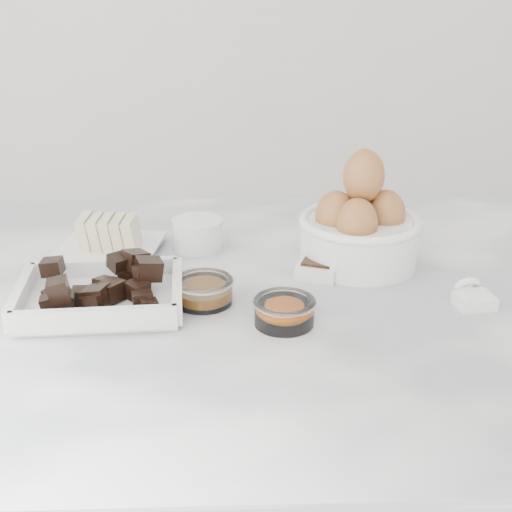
{
  "coord_description": "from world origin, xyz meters",
  "views": [
    {
      "loc": [
        -0.01,
        -0.86,
        1.35
      ],
      "look_at": [
        0.02,
        0.03,
        0.98
      ],
      "focal_mm": 50.0,
      "sensor_mm": 36.0,
      "label": 1
    }
  ],
  "objects_px": {
    "honey_bowl": "(204,290)",
    "salt_spoon": "(473,296)",
    "chocolate_dish": "(100,291)",
    "sugar_ramekin": "(198,233)",
    "egg_bowl": "(360,227)",
    "butter_plate": "(106,241)",
    "zest_bowl": "(284,310)",
    "vanilla_spoon": "(319,265)"
  },
  "relations": [
    {
      "from": "chocolate_dish",
      "to": "sugar_ramekin",
      "type": "bearing_deg",
      "value": 59.24
    },
    {
      "from": "butter_plate",
      "to": "honey_bowl",
      "type": "bearing_deg",
      "value": -47.36
    },
    {
      "from": "butter_plate",
      "to": "vanilla_spoon",
      "type": "relative_size",
      "value": 2.1
    },
    {
      "from": "chocolate_dish",
      "to": "butter_plate",
      "type": "bearing_deg",
      "value": 96.52
    },
    {
      "from": "salt_spoon",
      "to": "sugar_ramekin",
      "type": "bearing_deg",
      "value": 150.06
    },
    {
      "from": "butter_plate",
      "to": "salt_spoon",
      "type": "bearing_deg",
      "value": -20.31
    },
    {
      "from": "salt_spoon",
      "to": "vanilla_spoon",
      "type": "bearing_deg",
      "value": 151.44
    },
    {
      "from": "butter_plate",
      "to": "zest_bowl",
      "type": "height_order",
      "value": "butter_plate"
    },
    {
      "from": "butter_plate",
      "to": "vanilla_spoon",
      "type": "height_order",
      "value": "butter_plate"
    },
    {
      "from": "zest_bowl",
      "to": "vanilla_spoon",
      "type": "bearing_deg",
      "value": 67.69
    },
    {
      "from": "chocolate_dish",
      "to": "zest_bowl",
      "type": "relative_size",
      "value": 2.81
    },
    {
      "from": "sugar_ramekin",
      "to": "zest_bowl",
      "type": "bearing_deg",
      "value": -65.33
    },
    {
      "from": "vanilla_spoon",
      "to": "butter_plate",
      "type": "bearing_deg",
      "value": 165.14
    },
    {
      "from": "egg_bowl",
      "to": "honey_bowl",
      "type": "distance_m",
      "value": 0.26
    },
    {
      "from": "chocolate_dish",
      "to": "butter_plate",
      "type": "height_order",
      "value": "butter_plate"
    },
    {
      "from": "honey_bowl",
      "to": "vanilla_spoon",
      "type": "relative_size",
      "value": 0.98
    },
    {
      "from": "sugar_ramekin",
      "to": "salt_spoon",
      "type": "bearing_deg",
      "value": -29.94
    },
    {
      "from": "honey_bowl",
      "to": "egg_bowl",
      "type": "bearing_deg",
      "value": 28.95
    },
    {
      "from": "chocolate_dish",
      "to": "vanilla_spoon",
      "type": "height_order",
      "value": "chocolate_dish"
    },
    {
      "from": "honey_bowl",
      "to": "vanilla_spoon",
      "type": "bearing_deg",
      "value": 27.31
    },
    {
      "from": "egg_bowl",
      "to": "salt_spoon",
      "type": "height_order",
      "value": "egg_bowl"
    },
    {
      "from": "chocolate_dish",
      "to": "egg_bowl",
      "type": "bearing_deg",
      "value": 20.28
    },
    {
      "from": "sugar_ramekin",
      "to": "egg_bowl",
      "type": "xyz_separation_m",
      "value": [
        0.24,
        -0.07,
        0.03
      ]
    },
    {
      "from": "honey_bowl",
      "to": "salt_spoon",
      "type": "relative_size",
      "value": 1.27
    },
    {
      "from": "chocolate_dish",
      "to": "salt_spoon",
      "type": "bearing_deg",
      "value": -1.41
    },
    {
      "from": "sugar_ramekin",
      "to": "egg_bowl",
      "type": "relative_size",
      "value": 0.44
    },
    {
      "from": "butter_plate",
      "to": "zest_bowl",
      "type": "relative_size",
      "value": 2.17
    },
    {
      "from": "honey_bowl",
      "to": "salt_spoon",
      "type": "height_order",
      "value": "salt_spoon"
    },
    {
      "from": "vanilla_spoon",
      "to": "zest_bowl",
      "type": "bearing_deg",
      "value": -112.31
    },
    {
      "from": "butter_plate",
      "to": "salt_spoon",
      "type": "xyz_separation_m",
      "value": [
        0.5,
        -0.18,
        -0.01
      ]
    },
    {
      "from": "butter_plate",
      "to": "egg_bowl",
      "type": "distance_m",
      "value": 0.38
    },
    {
      "from": "butter_plate",
      "to": "egg_bowl",
      "type": "height_order",
      "value": "egg_bowl"
    },
    {
      "from": "honey_bowl",
      "to": "vanilla_spoon",
      "type": "distance_m",
      "value": 0.18
    },
    {
      "from": "vanilla_spoon",
      "to": "salt_spoon",
      "type": "xyz_separation_m",
      "value": [
        0.19,
        -0.1,
        -0.0
      ]
    },
    {
      "from": "chocolate_dish",
      "to": "salt_spoon",
      "type": "xyz_separation_m",
      "value": [
        0.48,
        -0.01,
        -0.01
      ]
    },
    {
      "from": "egg_bowl",
      "to": "zest_bowl",
      "type": "relative_size",
      "value": 2.29
    },
    {
      "from": "egg_bowl",
      "to": "honey_bowl",
      "type": "height_order",
      "value": "egg_bowl"
    },
    {
      "from": "butter_plate",
      "to": "salt_spoon",
      "type": "relative_size",
      "value": 2.71
    },
    {
      "from": "salt_spoon",
      "to": "honey_bowl",
      "type": "bearing_deg",
      "value": 176.74
    },
    {
      "from": "butter_plate",
      "to": "egg_bowl",
      "type": "relative_size",
      "value": 0.95
    },
    {
      "from": "butter_plate",
      "to": "sugar_ramekin",
      "type": "xyz_separation_m",
      "value": [
        0.14,
        0.02,
        0.0
      ]
    },
    {
      "from": "zest_bowl",
      "to": "salt_spoon",
      "type": "xyz_separation_m",
      "value": [
        0.25,
        0.04,
        -0.01
      ]
    }
  ]
}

